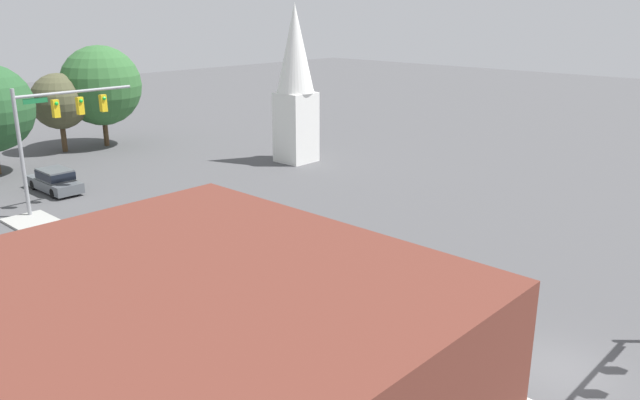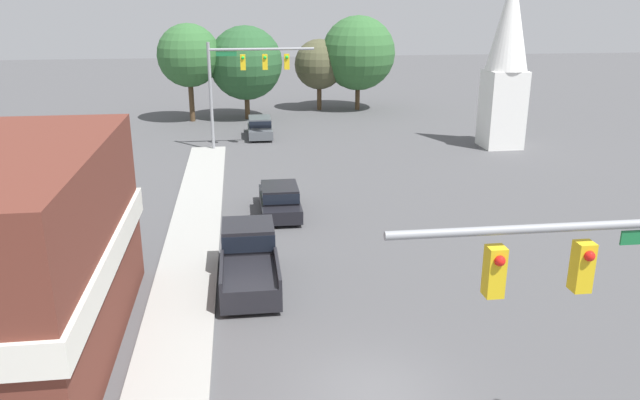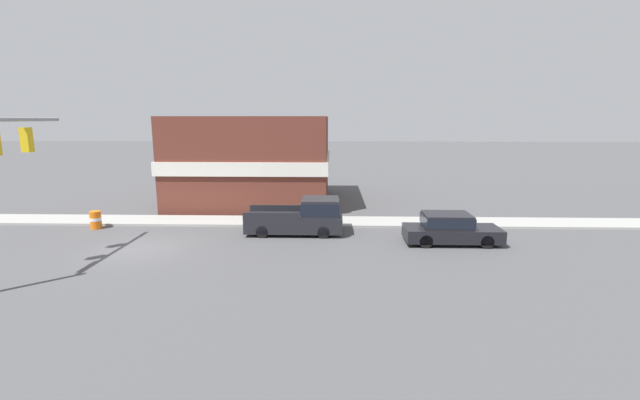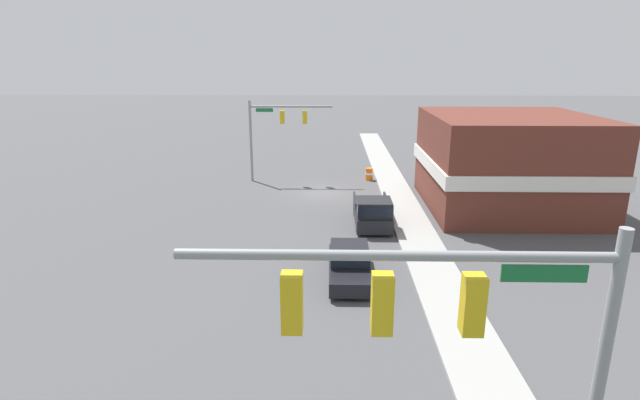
% 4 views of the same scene
% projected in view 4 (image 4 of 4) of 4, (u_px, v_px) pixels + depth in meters
% --- Properties ---
extents(ground_plane, '(200.00, 200.00, 0.00)m').
position_uv_depth(ground_plane, '(322.00, 193.00, 38.41)').
color(ground_plane, '#4C4C4F').
extents(sidewalk_curb, '(2.40, 60.00, 0.14)m').
position_uv_depth(sidewalk_curb, '(396.00, 192.00, 38.27)').
color(sidewalk_curb, '#9E9E99').
rests_on(sidewalk_curb, ground).
extents(near_signal_assembly, '(6.83, 0.49, 6.71)m').
position_uv_depth(near_signal_assembly, '(276.00, 124.00, 40.80)').
color(near_signal_assembly, gray).
rests_on(near_signal_assembly, ground).
extents(far_signal_assembly, '(7.35, 0.49, 7.51)m').
position_uv_depth(far_signal_assembly, '(463.00, 337.00, 8.48)').
color(far_signal_assembly, gray).
rests_on(far_signal_assembly, ground).
extents(car_lead, '(1.92, 4.77, 1.54)m').
position_uv_depth(car_lead, '(350.00, 262.00, 23.46)').
color(car_lead, black).
rests_on(car_lead, ground).
extents(pickup_truck_parked, '(2.13, 5.26, 1.97)m').
position_uv_depth(pickup_truck_parked, '(373.00, 212.00, 30.58)').
color(pickup_truck_parked, black).
rests_on(pickup_truck_parked, ground).
extents(construction_barrel, '(0.63, 0.63, 1.02)m').
position_uv_depth(construction_barrel, '(369.00, 174.00, 42.27)').
color(construction_barrel, orange).
rests_on(construction_barrel, ground).
extents(corner_brick_building, '(10.84, 11.33, 6.39)m').
position_uv_depth(corner_brick_building, '(507.00, 162.00, 33.97)').
color(corner_brick_building, brown).
rests_on(corner_brick_building, ground).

